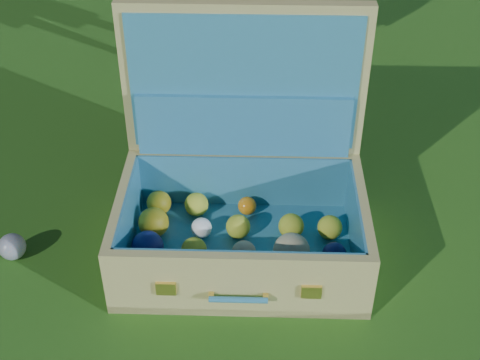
% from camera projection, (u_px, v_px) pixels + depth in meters
% --- Properties ---
extents(ground, '(60.00, 60.00, 0.00)m').
position_uv_depth(ground, '(167.00, 220.00, 1.67)').
color(ground, '#215114').
rests_on(ground, ground).
extents(stray_ball, '(0.06, 0.06, 0.06)m').
position_uv_depth(stray_ball, '(12.00, 247.00, 1.55)').
color(stray_ball, teal).
rests_on(stray_ball, ground).
extents(suitcase, '(0.59, 0.45, 0.54)m').
position_uv_depth(suitcase, '(240.00, 188.00, 1.53)').
color(suitcase, tan).
rests_on(suitcase, ground).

